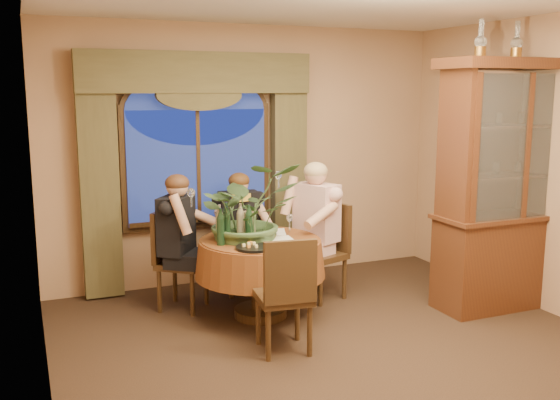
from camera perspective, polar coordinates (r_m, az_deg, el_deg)
name	(u,v)px	position (r m, az deg, el deg)	size (l,w,h in m)	color
floor	(359,363)	(5.08, 7.22, -14.54)	(5.00, 5.00, 0.00)	black
wall_back	(249,154)	(6.93, -2.87, 4.19)	(4.50, 4.50, 0.00)	#A37D5D
window	(198,167)	(6.70, -7.50, 3.05)	(1.62, 0.10, 1.32)	navy
arched_transom	(196,92)	(6.65, -7.65, 9.74)	(1.60, 0.06, 0.44)	navy
drapery_left	(99,184)	(6.47, -16.19, 1.43)	(0.38, 0.14, 2.32)	#464126
drapery_right	(289,173)	(7.00, 0.80, 2.45)	(0.38, 0.14, 2.32)	#464126
swag_valance	(198,72)	(6.57, -7.51, 11.49)	(2.45, 0.16, 0.42)	#464126
dining_table	(260,278)	(5.86, -1.82, -7.13)	(1.21, 1.21, 0.75)	maroon
china_cabinet	(507,186)	(6.38, 20.08, 1.23)	(1.47, 0.58, 2.39)	#3E2114
oil_lamp_left	(481,38)	(6.06, 17.89, 13.88)	(0.11, 0.11, 0.34)	#A5722D
oil_lamp_center	(517,40)	(6.33, 20.84, 13.52)	(0.11, 0.11, 0.34)	#A5722D
oil_lamp_right	(551,41)	(6.62, 23.54, 13.17)	(0.11, 0.11, 0.34)	#A5722D
chair_right	(321,253)	(6.34, 3.77, -4.83)	(0.42, 0.42, 0.96)	black
chair_back_right	(244,248)	(6.54, -3.33, -4.37)	(0.42, 0.42, 0.96)	black
chair_back	(183,261)	(6.11, -8.90, -5.51)	(0.42, 0.42, 0.96)	black
chair_front_left	(283,294)	(5.09, 0.31, -8.58)	(0.42, 0.42, 0.96)	black
person_pink	(316,230)	(6.33, 3.35, -2.78)	(0.50, 0.46, 1.40)	#D4A8A7
person_back	(177,243)	(6.04, -9.41, -3.88)	(0.48, 0.44, 1.33)	black
person_scarf	(239,232)	(6.53, -3.76, -2.98)	(0.46, 0.42, 1.27)	black
stoneware_vase	(249,224)	(5.79, -2.86, -2.25)	(0.13, 0.13, 0.25)	#8E7956
centerpiece_plant	(248,173)	(5.69, -2.94, 2.48)	(0.94, 1.04, 0.81)	#3C5B34
olive_bowl	(268,237)	(5.74, -1.12, -3.36)	(0.16, 0.16, 0.05)	#485229
cheese_platter	(254,248)	(5.40, -2.37, -4.37)	(0.32, 0.32, 0.02)	black
wine_bottle_0	(220,223)	(5.69, -5.55, -2.07)	(0.07, 0.07, 0.33)	tan
wine_bottle_1	(221,227)	(5.52, -5.45, -2.45)	(0.07, 0.07, 0.33)	black
wine_bottle_2	(249,223)	(5.67, -2.85, -2.09)	(0.07, 0.07, 0.33)	black
wine_bottle_3	(240,221)	(5.74, -3.64, -1.94)	(0.07, 0.07, 0.33)	tan
wine_bottle_4	(227,225)	(5.59, -4.89, -2.29)	(0.07, 0.07, 0.33)	black
wine_bottle_5	(226,220)	(5.79, -4.92, -1.86)	(0.07, 0.07, 0.33)	black
tasting_paper_0	(282,240)	(5.71, 0.17, -3.65)	(0.21, 0.30, 0.00)	white
tasting_paper_1	(274,232)	(6.02, -0.53, -2.93)	(0.21, 0.30, 0.00)	white
tasting_paper_2	(271,246)	(5.49, -0.80, -4.20)	(0.21, 0.30, 0.00)	white
wine_glass_person_pink	(290,223)	(6.02, 0.88, -2.10)	(0.07, 0.07, 0.18)	silver
wine_glass_person_back	(219,227)	(5.85, -5.60, -2.49)	(0.07, 0.07, 0.18)	silver
wine_glass_person_scarf	(249,221)	(6.11, -2.88, -1.91)	(0.07, 0.07, 0.18)	silver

